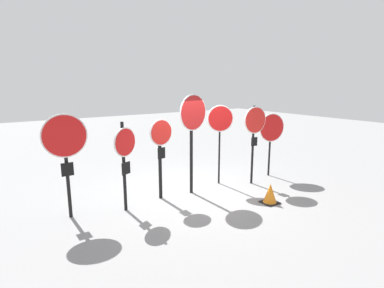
{
  "coord_description": "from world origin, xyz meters",
  "views": [
    {
      "loc": [
        -4.34,
        -6.36,
        2.94
      ],
      "look_at": [
        -0.07,
        0.0,
        1.38
      ],
      "focal_mm": 28.0,
      "sensor_mm": 36.0,
      "label": 1
    }
  ],
  "objects": [
    {
      "name": "stop_sign_6",
      "position": [
        2.91,
        -0.05,
        1.47
      ],
      "size": [
        0.88,
        0.23,
        2.02
      ],
      "rotation": [
        0.0,
        0.0,
        -0.22
      ],
      "color": "black",
      "rests_on": "ground"
    },
    {
      "name": "ground_plane",
      "position": [
        0.0,
        0.0,
        0.0
      ],
      "size": [
        40.0,
        40.0,
        0.0
      ],
      "primitive_type": "plane",
      "color": "gray"
    },
    {
      "name": "traffic_cone_0",
      "position": [
        1.2,
        -1.6,
        0.25
      ],
      "size": [
        0.4,
        0.4,
        0.5
      ],
      "color": "black",
      "rests_on": "ground"
    },
    {
      "name": "stop_sign_3",
      "position": [
        -0.02,
        0.04,
        1.91
      ],
      "size": [
        0.93,
        0.23,
        2.67
      ],
      "rotation": [
        0.0,
        0.0,
        0.21
      ],
      "color": "black",
      "rests_on": "ground"
    },
    {
      "name": "stop_sign_1",
      "position": [
        -1.93,
        -0.05,
        1.4
      ],
      "size": [
        0.62,
        0.32,
        2.1
      ],
      "rotation": [
        0.0,
        0.0,
        0.45
      ],
      "color": "black",
      "rests_on": "ground"
    },
    {
      "name": "stop_sign_5",
      "position": [
        1.89,
        -0.31,
        1.68
      ],
      "size": [
        0.78,
        0.15,
        2.31
      ],
      "rotation": [
        0.0,
        0.0,
        -0.07
      ],
      "color": "black",
      "rests_on": "ground"
    },
    {
      "name": "stop_sign_4",
      "position": [
        1.06,
        0.24,
        1.79
      ],
      "size": [
        0.71,
        0.34,
        2.33
      ],
      "rotation": [
        0.0,
        0.0,
        -0.43
      ],
      "color": "black",
      "rests_on": "ground"
    },
    {
      "name": "stop_sign_2",
      "position": [
        -0.9,
        0.17,
        1.4
      ],
      "size": [
        0.67,
        0.19,
        2.08
      ],
      "rotation": [
        0.0,
        0.0,
        0.15
      ],
      "color": "black",
      "rests_on": "ground"
    },
    {
      "name": "stop_sign_0",
      "position": [
        -3.12,
        0.28,
        1.65
      ],
      "size": [
        0.94,
        0.15,
        2.32
      ],
      "rotation": [
        0.0,
        0.0,
        -0.04
      ],
      "color": "black",
      "rests_on": "ground"
    }
  ]
}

